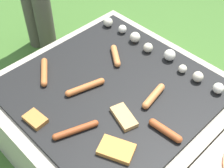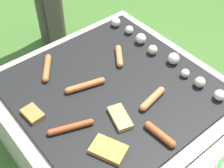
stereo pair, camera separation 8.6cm
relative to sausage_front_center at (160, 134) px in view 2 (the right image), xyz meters
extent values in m
plane|color=#3D6628|center=(-0.32, 0.03, -0.41)|extent=(14.00, 14.00, 0.00)
cube|color=#A89E8C|center=(-0.32, 0.03, -0.22)|extent=(0.94, 0.94, 0.38)
cube|color=black|center=(-0.32, 0.03, -0.02)|extent=(0.82, 0.82, 0.02)
cylinder|color=#A34C23|center=(0.00, 0.00, 0.00)|extent=(0.12, 0.04, 0.03)
sphere|color=#A34C23|center=(0.06, 0.00, 0.00)|extent=(0.03, 0.03, 0.03)
sphere|color=#A34C23|center=(-0.06, 0.00, 0.00)|extent=(0.03, 0.03, 0.03)
cylinder|color=#93421E|center=(-0.25, -0.25, 0.00)|extent=(0.08, 0.16, 0.03)
sphere|color=#93421E|center=(-0.22, -0.17, 0.00)|extent=(0.03, 0.03, 0.03)
sphere|color=#93421E|center=(-0.27, -0.32, 0.00)|extent=(0.03, 0.03, 0.03)
cylinder|color=#B7602D|center=(-0.60, -0.14, 0.00)|extent=(0.14, 0.11, 0.03)
sphere|color=#B7602D|center=(-0.66, -0.09, 0.00)|extent=(0.03, 0.03, 0.03)
sphere|color=#B7602D|center=(-0.54, -0.18, 0.00)|extent=(0.03, 0.03, 0.03)
cylinder|color=#B7602D|center=(-0.39, -0.07, 0.00)|extent=(0.07, 0.16, 0.03)
sphere|color=#B7602D|center=(-0.37, 0.01, 0.00)|extent=(0.03, 0.03, 0.03)
sphere|color=#B7602D|center=(-0.42, -0.15, 0.00)|extent=(0.03, 0.03, 0.03)
cylinder|color=#C6753D|center=(-0.15, 0.11, 0.00)|extent=(0.05, 0.13, 0.03)
sphere|color=#C6753D|center=(-0.16, 0.17, 0.00)|extent=(0.03, 0.03, 0.03)
sphere|color=#C6753D|center=(-0.14, 0.04, 0.00)|extent=(0.03, 0.03, 0.03)
cylinder|color=#C6753D|center=(-0.45, 0.18, 0.00)|extent=(0.12, 0.10, 0.03)
sphere|color=#C6753D|center=(-0.40, 0.14, 0.00)|extent=(0.03, 0.03, 0.03)
sphere|color=#C6753D|center=(-0.50, 0.21, 0.00)|extent=(0.03, 0.03, 0.03)
cube|color=tan|center=(-0.16, -0.06, -0.01)|extent=(0.14, 0.10, 0.02)
cube|color=#D18438|center=(-0.07, -0.19, -0.01)|extent=(0.15, 0.13, 0.02)
cube|color=#B27033|center=(-0.40, -0.33, -0.01)|extent=(0.10, 0.07, 0.02)
sphere|color=beige|center=(-0.67, 0.34, 0.01)|extent=(0.05, 0.05, 0.05)
sphere|color=silver|center=(-0.58, 0.35, 0.01)|extent=(0.04, 0.04, 0.04)
sphere|color=beige|center=(-0.48, 0.34, 0.01)|extent=(0.05, 0.05, 0.05)
sphere|color=beige|center=(-0.38, 0.33, 0.01)|extent=(0.05, 0.05, 0.05)
sphere|color=silver|center=(-0.26, 0.36, 0.01)|extent=(0.06, 0.06, 0.06)
sphere|color=beige|center=(-0.16, 0.33, 0.00)|extent=(0.04, 0.04, 0.04)
sphere|color=beige|center=(-0.08, 0.33, 0.01)|extent=(0.05, 0.05, 0.05)
sphere|color=silver|center=(0.02, 0.34, 0.01)|extent=(0.05, 0.05, 0.05)
camera|label=1|loc=(0.37, -0.65, 0.98)|focal=50.00mm
camera|label=2|loc=(0.43, -0.59, 0.98)|focal=50.00mm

